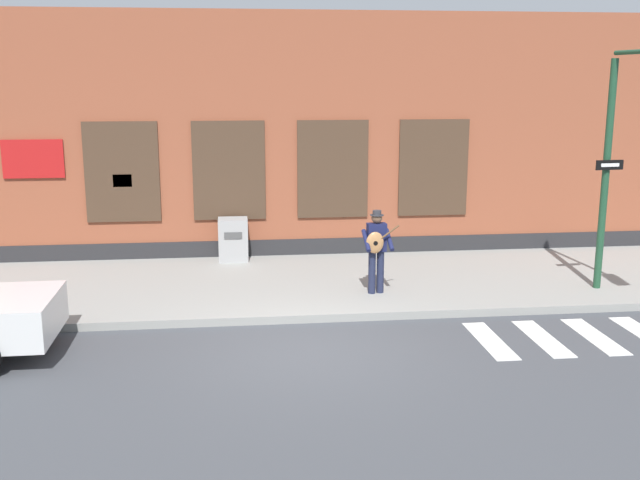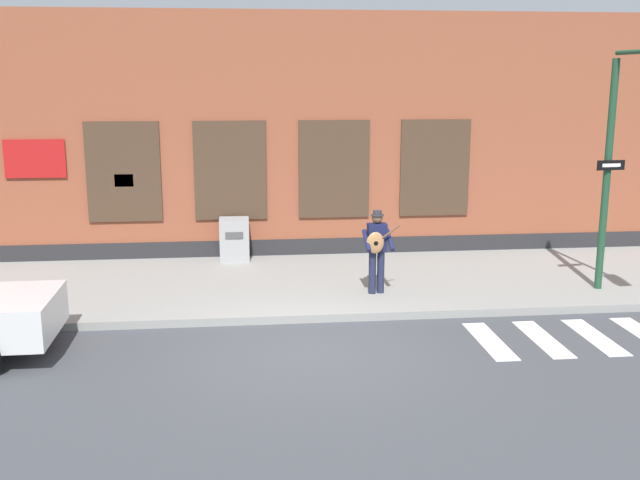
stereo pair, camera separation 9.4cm
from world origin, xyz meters
name	(u,v)px [view 2 (the right image)]	position (x,y,z in m)	size (l,w,h in m)	color
ground_plane	(306,353)	(0.00, 0.00, 0.00)	(160.00, 160.00, 0.00)	#424449
sidewalk	(290,284)	(0.00, 3.95, 0.08)	(28.00, 4.89, 0.16)	gray
building_backdrop	(278,133)	(0.00, 8.39, 3.01)	(28.00, 4.06, 6.03)	brown
crosswalk	(620,336)	(5.61, 0.20, 0.01)	(5.20, 1.90, 0.01)	silver
busker	(377,247)	(1.69, 2.80, 1.14)	(0.72, 0.55, 1.72)	#1E233D
utility_box	(234,239)	(-1.20, 5.94, 0.67)	(0.70, 0.56, 1.04)	#9E9E9E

